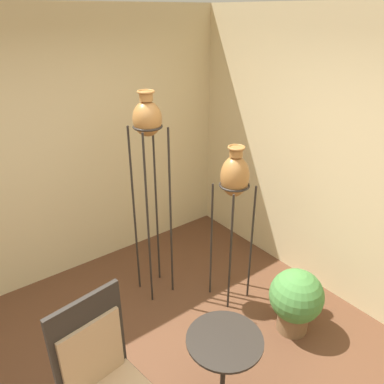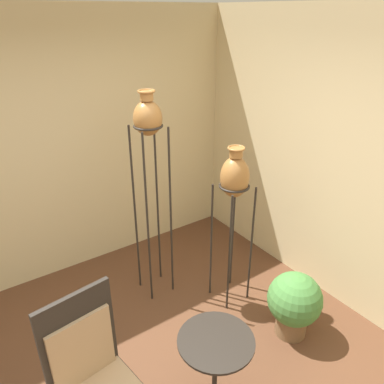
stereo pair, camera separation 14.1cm
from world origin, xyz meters
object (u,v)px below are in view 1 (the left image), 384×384
(vase_stand_tall, at_px, (148,130))
(side_table, at_px, (224,358))
(vase_stand_medium, at_px, (235,180))
(chair, at_px, (106,382))
(potted_plant, at_px, (296,299))

(vase_stand_tall, distance_m, side_table, 1.87)
(vase_stand_medium, bearing_deg, vase_stand_tall, 136.15)
(side_table, bearing_deg, chair, 165.64)
(side_table, height_order, potted_plant, side_table)
(vase_stand_medium, relative_size, chair, 1.32)
(side_table, bearing_deg, vase_stand_tall, 77.17)
(potted_plant, bearing_deg, side_table, -170.76)
(vase_stand_tall, height_order, potted_plant, vase_stand_tall)
(chair, distance_m, potted_plant, 1.79)
(vase_stand_medium, relative_size, side_table, 2.37)
(vase_stand_tall, relative_size, chair, 1.70)
(chair, bearing_deg, vase_stand_tall, 39.94)
(potted_plant, bearing_deg, vase_stand_tall, 119.25)
(vase_stand_tall, distance_m, vase_stand_medium, 0.87)
(chair, height_order, side_table, chair)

